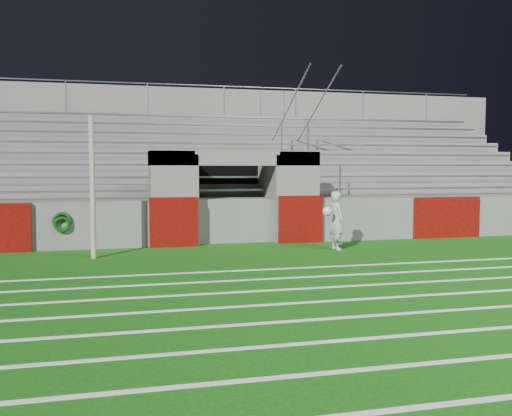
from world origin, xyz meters
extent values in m
plane|color=#104D0C|center=(0.00, 0.00, 0.00)|extent=(90.00, 90.00, 0.00)
cylinder|color=tan|center=(-3.84, 1.49, 1.68)|extent=(0.12, 0.12, 3.35)
cube|color=white|center=(0.00, -8.00, 0.01)|extent=(28.00, 0.09, 0.01)
cube|color=white|center=(0.00, -7.00, 0.01)|extent=(28.00, 0.09, 0.01)
cube|color=white|center=(0.00, -6.00, 0.01)|extent=(28.00, 0.09, 0.01)
cube|color=white|center=(0.00, -5.00, 0.01)|extent=(28.00, 0.09, 0.01)
cube|color=white|center=(0.00, -4.00, 0.01)|extent=(28.00, 0.09, 0.01)
cube|color=white|center=(0.00, -3.00, 0.01)|extent=(28.00, 0.09, 0.01)
cube|color=white|center=(0.00, -2.00, 0.01)|extent=(28.00, 0.09, 0.01)
cube|color=white|center=(0.00, -1.00, 0.01)|extent=(28.00, 0.09, 0.01)
cube|color=#625F5D|center=(7.70, 3.17, 0.62)|extent=(10.60, 0.35, 1.25)
cube|color=#625F5D|center=(-1.80, 3.50, 1.30)|extent=(1.20, 1.00, 2.60)
cube|color=#625F5D|center=(1.80, 3.50, 1.30)|extent=(1.20, 1.00, 2.60)
cube|color=black|center=(0.00, 5.20, 1.25)|extent=(2.60, 0.20, 2.50)
cube|color=#625F5D|center=(-1.15, 4.10, 1.25)|extent=(0.10, 2.20, 2.50)
cube|color=#625F5D|center=(1.15, 4.10, 1.25)|extent=(0.10, 2.20, 2.50)
cube|color=#625F5D|center=(0.00, 3.50, 2.40)|extent=(4.80, 1.00, 0.40)
cube|color=#625F5D|center=(0.00, 7.35, 1.15)|extent=(26.00, 8.00, 0.20)
cube|color=#625F5D|center=(0.00, 7.35, 0.53)|extent=(26.00, 8.00, 1.05)
cube|color=#4F0906|center=(-1.80, 2.94, 0.68)|extent=(1.30, 0.15, 1.35)
cube|color=#4F0906|center=(1.80, 2.94, 0.68)|extent=(1.30, 0.15, 1.35)
cube|color=#4F0906|center=(6.50, 2.94, 0.62)|extent=(2.20, 0.15, 1.25)
cube|color=gray|center=(0.00, 4.43, 1.47)|extent=(23.00, 0.28, 0.06)
cube|color=#625F5D|center=(0.00, 5.28, 1.44)|extent=(24.00, 0.75, 0.38)
cube|color=gray|center=(0.00, 5.18, 1.85)|extent=(23.00, 0.28, 0.06)
cube|color=#625F5D|center=(0.00, 6.03, 1.63)|extent=(24.00, 0.75, 0.76)
cube|color=gray|center=(0.00, 5.93, 2.23)|extent=(23.00, 0.28, 0.06)
cube|color=#625F5D|center=(0.00, 6.78, 1.82)|extent=(24.00, 0.75, 1.14)
cube|color=gray|center=(0.00, 6.68, 2.61)|extent=(23.00, 0.28, 0.06)
cube|color=#625F5D|center=(0.00, 7.53, 2.01)|extent=(24.00, 0.75, 1.52)
cube|color=gray|center=(0.00, 7.43, 2.99)|extent=(23.00, 0.28, 0.06)
cube|color=#625F5D|center=(0.00, 8.28, 2.20)|extent=(24.00, 0.75, 1.90)
cube|color=gray|center=(0.00, 8.18, 3.37)|extent=(23.00, 0.28, 0.06)
cube|color=#625F5D|center=(0.00, 9.03, 2.39)|extent=(24.00, 0.75, 2.28)
cube|color=gray|center=(0.00, 8.93, 3.75)|extent=(23.00, 0.28, 0.06)
cube|color=#625F5D|center=(0.00, 9.78, 2.58)|extent=(24.00, 0.75, 2.66)
cube|color=gray|center=(0.00, 9.68, 4.13)|extent=(23.00, 0.28, 0.06)
cube|color=#625F5D|center=(0.00, 10.45, 2.65)|extent=(26.00, 0.60, 5.29)
cylinder|color=#A5A8AD|center=(2.50, 4.15, 1.75)|extent=(0.05, 0.05, 1.00)
cylinder|color=#A5A8AD|center=(2.50, 7.15, 3.27)|extent=(0.05, 0.05, 1.00)
cylinder|color=#A5A8AD|center=(2.50, 10.15, 4.79)|extent=(0.05, 0.05, 1.00)
cylinder|color=#A5A8AD|center=(2.50, 7.15, 3.77)|extent=(0.05, 6.02, 3.08)
cylinder|color=#A5A8AD|center=(3.50, 4.15, 1.75)|extent=(0.05, 0.05, 1.00)
cylinder|color=#A5A8AD|center=(3.50, 7.15, 3.27)|extent=(0.05, 0.05, 1.00)
cylinder|color=#A5A8AD|center=(3.50, 10.15, 4.79)|extent=(0.05, 0.05, 1.00)
cylinder|color=#A5A8AD|center=(3.50, 7.15, 3.77)|extent=(0.05, 6.02, 3.08)
cylinder|color=#A5A8AD|center=(-5.00, 10.15, 4.84)|extent=(0.05, 0.05, 1.10)
cylinder|color=#A5A8AD|center=(-2.00, 10.15, 4.84)|extent=(0.05, 0.05, 1.10)
cylinder|color=#A5A8AD|center=(1.00, 10.15, 4.84)|extent=(0.05, 0.05, 1.10)
cylinder|color=#A5A8AD|center=(4.00, 10.15, 4.84)|extent=(0.05, 0.05, 1.10)
cylinder|color=#A5A8AD|center=(7.00, 10.15, 4.84)|extent=(0.05, 0.05, 1.10)
cylinder|color=#A5A8AD|center=(10.00, 10.15, 4.84)|extent=(0.05, 0.05, 1.10)
cylinder|color=#A5A8AD|center=(0.00, 10.15, 5.39)|extent=(24.00, 0.05, 0.05)
imported|color=#B4BABE|center=(2.26, 1.38, 0.77)|extent=(0.41, 0.59, 1.53)
sphere|color=white|center=(1.90, 1.13, 1.03)|extent=(0.24, 0.24, 0.24)
torus|color=#0C4015|center=(-4.66, 2.95, 0.76)|extent=(0.49, 0.09, 0.49)
torus|color=#0C3E0C|center=(-4.66, 2.90, 0.69)|extent=(0.42, 0.08, 0.42)
camera|label=1|loc=(-3.41, -12.41, 2.13)|focal=40.00mm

